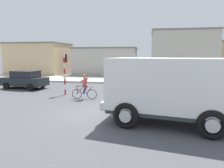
% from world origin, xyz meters
% --- Properties ---
extents(ground_plane, '(120.00, 120.00, 0.00)m').
position_xyz_m(ground_plane, '(0.00, 0.00, 0.00)').
color(ground_plane, '#4C4C51').
extents(sidewalk_far, '(80.00, 5.00, 0.16)m').
position_xyz_m(sidewalk_far, '(0.00, 13.19, 0.08)').
color(sidewalk_far, '#ADADA8').
rests_on(sidewalk_far, ground).
extents(truck_foreground, '(5.75, 3.48, 2.90)m').
position_xyz_m(truck_foreground, '(3.59, -0.90, 1.67)').
color(truck_foreground, white).
rests_on(truck_foreground, ground).
extents(cyclist, '(1.73, 0.50, 1.72)m').
position_xyz_m(cyclist, '(-1.60, 3.19, 0.86)').
color(cyclist, black).
rests_on(cyclist, ground).
extents(traffic_light_pole, '(0.24, 0.43, 3.20)m').
position_xyz_m(traffic_light_pole, '(-3.52, 4.46, 2.07)').
color(traffic_light_pole, red).
rests_on(traffic_light_pole, ground).
extents(car_red_near, '(4.17, 2.23, 1.60)m').
position_xyz_m(car_red_near, '(-8.19, 6.38, 0.82)').
color(car_red_near, '#1E2328').
rests_on(car_red_near, ground).
extents(building_corner_left, '(8.16, 6.97, 4.72)m').
position_xyz_m(building_corner_left, '(-13.92, 19.20, 2.36)').
color(building_corner_left, '#D1B284').
rests_on(building_corner_left, ground).
extents(building_mid_block, '(8.84, 5.26, 3.99)m').
position_xyz_m(building_mid_block, '(-3.48, 18.90, 2.00)').
color(building_mid_block, '#B2AD9E').
rests_on(building_mid_block, ground).
extents(building_corner_right, '(8.39, 8.12, 6.26)m').
position_xyz_m(building_corner_right, '(7.15, 21.08, 3.13)').
color(building_corner_right, '#B2AD9E').
rests_on(building_corner_right, ground).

